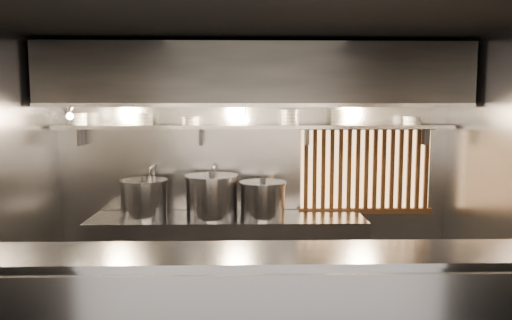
{
  "coord_description": "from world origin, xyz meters",
  "views": [
    {
      "loc": [
        -0.11,
        -4.25,
        2.13
      ],
      "look_at": [
        0.0,
        0.55,
        1.59
      ],
      "focal_mm": 35.0,
      "sensor_mm": 36.0,
      "label": 1
    }
  ],
  "objects_px": {
    "pendant_bulb": "(245,120)",
    "stock_pot_mid": "(212,196)",
    "stock_pot_left": "(144,198)",
    "heat_lamp": "(68,110)",
    "stock_pot_right": "(263,199)"
  },
  "relations": [
    {
      "from": "heat_lamp",
      "to": "stock_pot_right",
      "type": "relative_size",
      "value": 0.65
    },
    {
      "from": "stock_pot_left",
      "to": "stock_pot_mid",
      "type": "distance_m",
      "value": 0.74
    },
    {
      "from": "heat_lamp",
      "to": "stock_pot_right",
      "type": "distance_m",
      "value": 2.23
    },
    {
      "from": "stock_pot_mid",
      "to": "stock_pot_right",
      "type": "distance_m",
      "value": 0.56
    },
    {
      "from": "heat_lamp",
      "to": "pendant_bulb",
      "type": "distance_m",
      "value": 1.83
    },
    {
      "from": "pendant_bulb",
      "to": "stock_pot_left",
      "type": "bearing_deg",
      "value": -176.72
    },
    {
      "from": "pendant_bulb",
      "to": "stock_pot_right",
      "type": "bearing_deg",
      "value": -27.95
    },
    {
      "from": "pendant_bulb",
      "to": "stock_pot_left",
      "type": "distance_m",
      "value": 1.4
    },
    {
      "from": "pendant_bulb",
      "to": "stock_pot_mid",
      "type": "bearing_deg",
      "value": -167.23
    },
    {
      "from": "stock_pot_left",
      "to": "stock_pot_right",
      "type": "bearing_deg",
      "value": -1.63
    },
    {
      "from": "stock_pot_left",
      "to": "stock_pot_right",
      "type": "height_order",
      "value": "stock_pot_left"
    },
    {
      "from": "pendant_bulb",
      "to": "stock_pot_mid",
      "type": "xyz_separation_m",
      "value": [
        -0.37,
        -0.08,
        -0.83
      ]
    },
    {
      "from": "pendant_bulb",
      "to": "stock_pot_mid",
      "type": "distance_m",
      "value": 0.91
    },
    {
      "from": "heat_lamp",
      "to": "stock_pot_left",
      "type": "bearing_deg",
      "value": 22.56
    },
    {
      "from": "stock_pot_left",
      "to": "stock_pot_mid",
      "type": "height_order",
      "value": "stock_pot_mid"
    }
  ]
}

